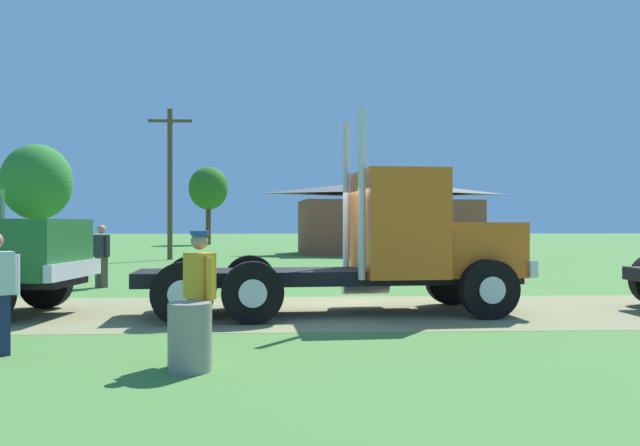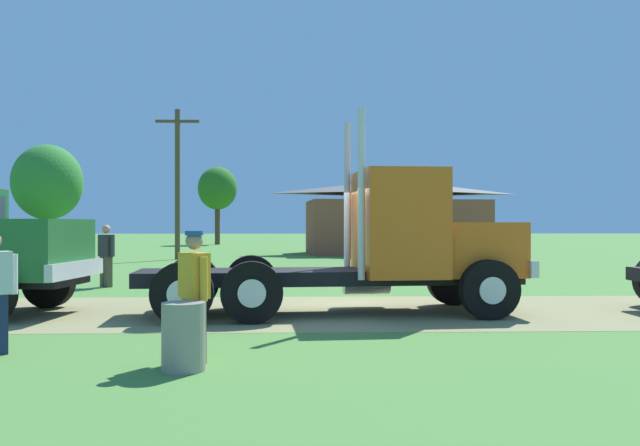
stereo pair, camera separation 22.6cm
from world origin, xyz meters
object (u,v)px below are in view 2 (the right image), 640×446
visitor_by_barrel (194,290)px  steel_barrel (184,336)px  visitor_far_side (106,253)px  shed_building (395,218)px  utility_pole_near (177,180)px  truck_foreground_white (388,248)px

visitor_by_barrel → steel_barrel: size_ratio=2.05×
visitor_far_side → shed_building: shed_building is taller
visitor_far_side → steel_barrel: (4.15, -10.65, -0.55)m
visitor_far_side → utility_pole_near: bearing=92.7°
truck_foreground_white → visitor_far_side: 9.24m
visitor_far_side → utility_pole_near: size_ratio=0.24×
shed_building → utility_pole_near: 13.35m
truck_foreground_white → visitor_far_side: truck_foreground_white is taller
visitor_by_barrel → shed_building: (6.98, 30.13, 1.18)m
visitor_by_barrel → steel_barrel: bearing=-95.6°
visitor_by_barrel → shed_building: bearing=76.9°
truck_foreground_white → visitor_far_side: bearing=143.1°
truck_foreground_white → visitor_by_barrel: size_ratio=4.55×
truck_foreground_white → shed_building: bearing=81.5°
truck_foreground_white → utility_pole_near: 21.43m
shed_building → truck_foreground_white: bearing=-98.5°
shed_building → utility_pole_near: (-11.85, -5.84, 1.91)m
shed_building → visitor_by_barrel: bearing=-103.1°
truck_foreground_white → steel_barrel: bearing=-122.3°
steel_barrel → visitor_by_barrel: bearing=84.4°
visitor_by_barrel → utility_pole_near: utility_pole_near is taller
visitor_far_side → truck_foreground_white: bearing=-36.9°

